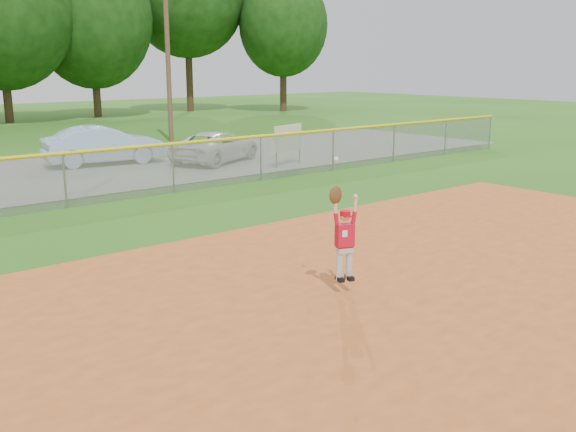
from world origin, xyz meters
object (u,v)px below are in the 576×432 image
at_px(car_white_b, 216,147).
at_px(sponsor_sign, 288,139).
at_px(car_blue, 104,145).
at_px(ballplayer, 343,234).

height_order(car_white_b, sponsor_sign, sponsor_sign).
bearing_deg(car_white_b, sponsor_sign, -173.22).
xyz_separation_m(car_white_b, sponsor_sign, (1.58, -2.59, 0.42)).
xyz_separation_m(car_blue, sponsor_sign, (5.30, -4.82, 0.27)).
bearing_deg(car_white_b, ballplayer, 129.95).
bearing_deg(car_blue, ballplayer, 178.84).
distance_m(car_blue, car_white_b, 4.34).
relative_size(sponsor_sign, ballplayer, 0.81).
bearing_deg(ballplayer, sponsor_sign, 54.28).
bearing_deg(car_blue, car_white_b, -111.85).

